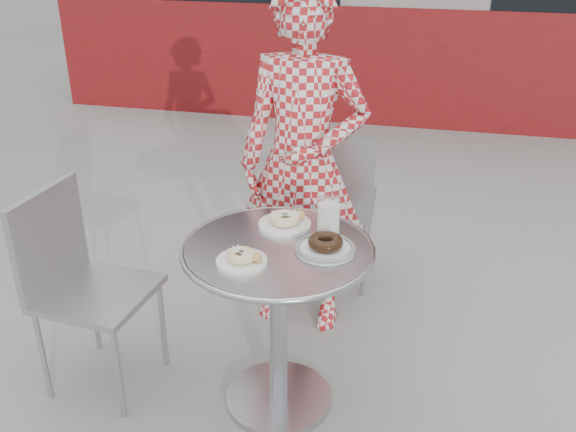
% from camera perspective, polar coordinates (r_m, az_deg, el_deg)
% --- Properties ---
extents(ground, '(60.00, 60.00, 0.00)m').
position_cam_1_polar(ground, '(2.62, -0.11, -15.90)').
color(ground, '#A5A29D').
rests_on(ground, ground).
extents(bistro_table, '(0.68, 0.68, 0.69)m').
position_cam_1_polar(bistro_table, '(2.30, -0.88, -6.42)').
color(bistro_table, silver).
rests_on(bistro_table, ground).
extents(chair_far, '(0.41, 0.41, 0.83)m').
position_cam_1_polar(chair_far, '(3.25, 4.06, -1.51)').
color(chair_far, '#A1A3A8').
rests_on(chair_far, ground).
extents(chair_left, '(0.43, 0.42, 0.81)m').
position_cam_1_polar(chair_left, '(2.66, -16.31, -9.54)').
color(chair_left, '#A1A3A8').
rests_on(chair_left, ground).
extents(seated_person, '(0.57, 0.39, 1.52)m').
position_cam_1_polar(seated_person, '(2.72, 1.35, 4.62)').
color(seated_person, '#B21B20').
rests_on(seated_person, ground).
extents(plate_far, '(0.19, 0.19, 0.05)m').
position_cam_1_polar(plate_far, '(2.35, -0.22, -0.44)').
color(plate_far, white).
rests_on(plate_far, bistro_table).
extents(plate_near, '(0.17, 0.17, 0.05)m').
position_cam_1_polar(plate_near, '(2.11, -4.08, -3.75)').
color(plate_near, white).
rests_on(plate_near, bistro_table).
extents(plate_checker, '(0.21, 0.21, 0.05)m').
position_cam_1_polar(plate_checker, '(2.18, 3.34, -2.70)').
color(plate_checker, white).
rests_on(plate_checker, bistro_table).
extents(milk_cup, '(0.08, 0.08, 0.13)m').
position_cam_1_polar(milk_cup, '(2.28, 3.62, -0.10)').
color(milk_cup, white).
rests_on(milk_cup, bistro_table).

